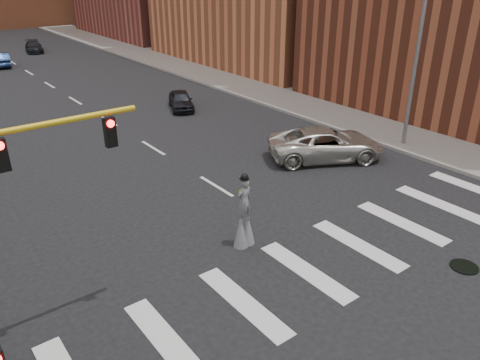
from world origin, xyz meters
The scene contains 9 objects.
ground_plane centered at (0.00, 0.00, 0.00)m, with size 160.00×160.00×0.00m, color black.
sidewalk_right centered at (12.50, 25.00, 0.09)m, with size 5.00×90.00×0.18m, color gray.
manhole centered at (3.00, -2.00, 0.02)m, with size 0.90×0.90×0.04m, color black.
streetlight centered at (10.90, 6.00, 4.90)m, with size 2.05×0.20×9.00m.
stilt_performer centered at (-1.91, 3.48, 1.04)m, with size 0.84×0.54×2.75m.
suv_crossing centered at (6.28, 7.33, 0.80)m, with size 2.65×5.74×1.60m, color silver.
car_near centered at (5.06, 19.53, 0.61)m, with size 1.45×3.60×1.23m, color black.
car_mid centered at (-1.23, 42.40, 0.65)m, with size 1.38×3.96×1.30m, color navy.
car_far centered at (3.53, 48.83, 0.59)m, with size 1.66×4.08×1.18m, color black.
Camera 1 is at (-10.58, -7.65, 9.10)m, focal length 35.00 mm.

